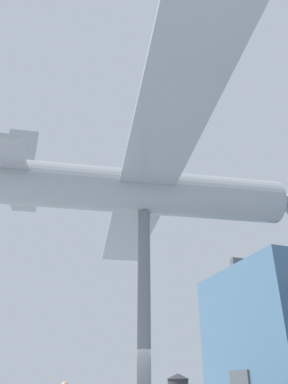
% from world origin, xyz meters
% --- Properties ---
extents(support_pylon_central, '(0.45, 0.45, 7.34)m').
position_xyz_m(support_pylon_central, '(0.00, 0.00, 3.67)').
color(support_pylon_central, slate).
rests_on(support_pylon_central, ground_plane).
extents(suspended_airplane, '(17.17, 12.56, 3.17)m').
position_xyz_m(suspended_airplane, '(0.03, 0.16, 8.22)').
color(suspended_airplane, '#93999E').
rests_on(suspended_airplane, support_pylon_central).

